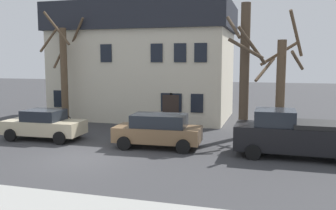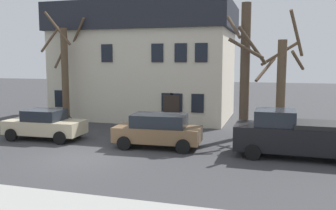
{
  "view_description": "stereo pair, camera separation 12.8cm",
  "coord_description": "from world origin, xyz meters",
  "px_view_note": "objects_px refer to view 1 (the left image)",
  "views": [
    {
      "loc": [
        7.88,
        -14.02,
        4.31
      ],
      "look_at": [
        3.06,
        3.06,
        2.12
      ],
      "focal_mm": 38.69,
      "sensor_mm": 36.0,
      "label": 1
    },
    {
      "loc": [
        8.0,
        -13.98,
        4.31
      ],
      "look_at": [
        3.06,
        3.06,
        2.12
      ],
      "focal_mm": 38.69,
      "sensor_mm": 36.0,
      "label": 2
    }
  ],
  "objects_px": {
    "bicycle_leaning": "(58,121)",
    "pickup_truck_black": "(296,135)",
    "building_main": "(145,61)",
    "tree_bare_far": "(281,84)",
    "tree_bare_mid": "(244,69)",
    "car_brown_wagon": "(158,130)",
    "tree_bare_near": "(64,70)",
    "car_beige_sedan": "(44,125)"
  },
  "relations": [
    {
      "from": "bicycle_leaning",
      "to": "pickup_truck_black",
      "type": "bearing_deg",
      "value": -14.85
    },
    {
      "from": "building_main",
      "to": "tree_bare_far",
      "type": "bearing_deg",
      "value": -31.61
    },
    {
      "from": "tree_bare_mid",
      "to": "car_brown_wagon",
      "type": "xyz_separation_m",
      "value": [
        -3.88,
        -3.56,
        -3.0
      ]
    },
    {
      "from": "tree_bare_near",
      "to": "car_brown_wagon",
      "type": "bearing_deg",
      "value": -30.53
    },
    {
      "from": "bicycle_leaning",
      "to": "building_main",
      "type": "bearing_deg",
      "value": 53.18
    },
    {
      "from": "car_beige_sedan",
      "to": "building_main",
      "type": "bearing_deg",
      "value": 74.27
    },
    {
      "from": "building_main",
      "to": "tree_bare_mid",
      "type": "relative_size",
      "value": 1.76
    },
    {
      "from": "tree_bare_near",
      "to": "pickup_truck_black",
      "type": "xyz_separation_m",
      "value": [
        14.65,
        -4.85,
        -2.65
      ]
    },
    {
      "from": "tree_bare_mid",
      "to": "pickup_truck_black",
      "type": "distance_m",
      "value": 5.27
    },
    {
      "from": "car_brown_wagon",
      "to": "pickup_truck_black",
      "type": "height_order",
      "value": "pickup_truck_black"
    },
    {
      "from": "tree_bare_near",
      "to": "car_brown_wagon",
      "type": "distance_m",
      "value": 9.89
    },
    {
      "from": "tree_bare_near",
      "to": "pickup_truck_black",
      "type": "height_order",
      "value": "tree_bare_near"
    },
    {
      "from": "building_main",
      "to": "bicycle_leaning",
      "type": "bearing_deg",
      "value": -126.82
    },
    {
      "from": "tree_bare_mid",
      "to": "car_beige_sedan",
      "type": "distance_m",
      "value": 11.43
    },
    {
      "from": "tree_bare_mid",
      "to": "car_brown_wagon",
      "type": "relative_size",
      "value": 1.71
    },
    {
      "from": "tree_bare_near",
      "to": "tree_bare_mid",
      "type": "distance_m",
      "value": 12.12
    },
    {
      "from": "tree_bare_far",
      "to": "pickup_truck_black",
      "type": "xyz_separation_m",
      "value": [
        0.64,
        -3.42,
        -2.02
      ]
    },
    {
      "from": "car_beige_sedan",
      "to": "pickup_truck_black",
      "type": "xyz_separation_m",
      "value": [
        13.05,
        -0.14,
        0.2
      ]
    },
    {
      "from": "bicycle_leaning",
      "to": "tree_bare_mid",
      "type": "bearing_deg",
      "value": -1.34
    },
    {
      "from": "tree_bare_near",
      "to": "car_beige_sedan",
      "type": "height_order",
      "value": "tree_bare_near"
    },
    {
      "from": "building_main",
      "to": "tree_bare_near",
      "type": "xyz_separation_m",
      "value": [
        -4.22,
        -4.6,
        -0.59
      ]
    },
    {
      "from": "tree_bare_far",
      "to": "car_brown_wagon",
      "type": "height_order",
      "value": "tree_bare_far"
    },
    {
      "from": "tree_bare_far",
      "to": "bicycle_leaning",
      "type": "distance_m",
      "value": 14.23
    },
    {
      "from": "tree_bare_far",
      "to": "car_beige_sedan",
      "type": "distance_m",
      "value": 13.03
    },
    {
      "from": "car_beige_sedan",
      "to": "pickup_truck_black",
      "type": "height_order",
      "value": "pickup_truck_black"
    },
    {
      "from": "building_main",
      "to": "tree_bare_near",
      "type": "height_order",
      "value": "building_main"
    },
    {
      "from": "building_main",
      "to": "car_brown_wagon",
      "type": "relative_size",
      "value": 3.01
    },
    {
      "from": "tree_bare_mid",
      "to": "bicycle_leaning",
      "type": "relative_size",
      "value": 4.55
    },
    {
      "from": "tree_bare_near",
      "to": "bicycle_leaning",
      "type": "height_order",
      "value": "tree_bare_near"
    },
    {
      "from": "building_main",
      "to": "car_beige_sedan",
      "type": "distance_m",
      "value": 10.26
    },
    {
      "from": "tree_bare_mid",
      "to": "car_beige_sedan",
      "type": "bearing_deg",
      "value": -161.76
    },
    {
      "from": "pickup_truck_black",
      "to": "tree_bare_mid",
      "type": "bearing_deg",
      "value": 125.81
    },
    {
      "from": "tree_bare_near",
      "to": "pickup_truck_black",
      "type": "bearing_deg",
      "value": -18.32
    },
    {
      "from": "tree_bare_far",
      "to": "car_brown_wagon",
      "type": "relative_size",
      "value": 1.57
    },
    {
      "from": "tree_bare_mid",
      "to": "car_beige_sedan",
      "type": "height_order",
      "value": "tree_bare_mid"
    },
    {
      "from": "building_main",
      "to": "tree_bare_far",
      "type": "distance_m",
      "value": 11.56
    },
    {
      "from": "pickup_truck_black",
      "to": "tree_bare_far",
      "type": "bearing_deg",
      "value": 100.56
    },
    {
      "from": "tree_bare_mid",
      "to": "pickup_truck_black",
      "type": "height_order",
      "value": "tree_bare_mid"
    },
    {
      "from": "building_main",
      "to": "tree_bare_near",
      "type": "bearing_deg",
      "value": -132.53
    },
    {
      "from": "tree_bare_near",
      "to": "bicycle_leaning",
      "type": "bearing_deg",
      "value": -87.41
    },
    {
      "from": "car_beige_sedan",
      "to": "car_brown_wagon",
      "type": "xyz_separation_m",
      "value": [
        6.58,
        -0.11,
        0.05
      ]
    },
    {
      "from": "car_beige_sedan",
      "to": "car_brown_wagon",
      "type": "height_order",
      "value": "car_brown_wagon"
    }
  ]
}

